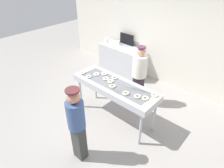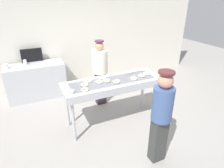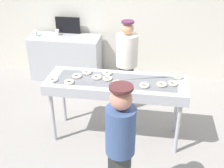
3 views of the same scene
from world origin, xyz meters
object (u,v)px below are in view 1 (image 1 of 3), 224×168
Objects in this scene: sugar_donut_2 at (115,78)px; paper_cup_1 at (119,43)px; sugar_donut_1 at (96,74)px; sugar_donut_6 at (145,98)px; sugar_donut_11 at (104,74)px; paper_cup_0 at (107,40)px; sugar_donut_3 at (155,95)px; sugar_donut_9 at (111,81)px; fryer_conveyor at (115,87)px; sugar_donut_5 at (137,96)px; sugar_donut_0 at (113,86)px; prep_counter at (121,60)px; sugar_donut_10 at (83,73)px; sugar_donut_7 at (89,77)px; worker_baker at (139,73)px; menu_display at (127,39)px; sugar_donut_4 at (106,79)px; customer_waiting at (77,123)px; sugar_donut_8 at (126,93)px.

paper_cup_1 reaches higher than sugar_donut_2.
sugar_donut_1 and sugar_donut_6 have the same top height.
sugar_donut_11 is 2.30m from paper_cup_0.
sugar_donut_9 is (-1.02, -0.21, 0.00)m from sugar_donut_3.
paper_cup_1 reaches higher than fryer_conveyor.
sugar_donut_1 is 1.00× the size of sugar_donut_5.
sugar_donut_0 is at bearing -172.44° from sugar_donut_6.
sugar_donut_5 is 3.28m from paper_cup_0.
sugar_donut_0 is 2.51m from prep_counter.
paper_cup_1 is (-2.22, 2.06, -0.02)m from sugar_donut_5.
sugar_donut_6 is 1.72m from sugar_donut_10.
paper_cup_1 is (-1.56, 2.00, 0.09)m from fryer_conveyor.
sugar_donut_6 is 0.94m from sugar_donut_9.
fryer_conveyor is 14.49× the size of sugar_donut_0.
sugar_donut_11 is (-0.50, 0.26, 0.00)m from sugar_donut_0.
sugar_donut_10 is (-1.71, -0.15, 0.00)m from sugar_donut_6.
worker_baker is at bearing 56.03° from sugar_donut_7.
sugar_donut_4 is at bearing -63.37° from menu_display.
sugar_donut_5 is 2.87m from prep_counter.
customer_waiting reaches higher than sugar_donut_11.
paper_cup_1 is at bearing 112.62° from sugar_donut_7.
sugar_donut_1 is at bearing 68.90° from worker_baker.
menu_display is (-1.78, 2.30, 0.10)m from sugar_donut_8.
sugar_donut_2 is (-0.16, 0.18, 0.10)m from fryer_conveyor.
sugar_donut_7 is (-0.65, -0.19, 0.10)m from fryer_conveyor.
sugar_donut_2 and sugar_donut_4 have the same top height.
sugar_donut_6 is at bearing -0.55° from fryer_conveyor.
sugar_donut_6 is 3.08m from menu_display.
sugar_donut_0 reaches higher than prep_counter.
paper_cup_0 reaches higher than sugar_donut_11.
customer_waiting reaches higher than sugar_donut_6.
prep_counter is (-1.78, 2.03, -0.55)m from sugar_donut_8.
sugar_donut_4 is (-0.32, 0.13, 0.00)m from sugar_donut_0.
prep_counter is 12.02× the size of paper_cup_1.
sugar_donut_11 is 0.10× the size of prep_counter.
worker_baker reaches higher than sugar_donut_11.
customer_waiting is (0.36, -1.29, -0.11)m from sugar_donut_9.
sugar_donut_9 is at bearing 93.61° from worker_baker.
fryer_conveyor is at bearing -166.47° from sugar_donut_3.
sugar_donut_1 is 1.00× the size of sugar_donut_3.
sugar_donut_0 is 0.27× the size of menu_display.
paper_cup_1 is at bearing 132.86° from sugar_donut_8.
fryer_conveyor is 1.38× the size of prep_counter.
sugar_donut_6 is 1.00× the size of sugar_donut_11.
sugar_donut_2 is 2.18m from prep_counter.
sugar_donut_3 is at bearing 7.88° from sugar_donut_1.
paper_cup_0 is (-2.41, 2.00, -0.02)m from sugar_donut_8.
sugar_donut_8 is (1.00, -0.14, 0.00)m from sugar_donut_1.
worker_baker reaches higher than sugar_donut_6.
sugar_donut_7 is (-1.46, -0.18, 0.00)m from sugar_donut_6.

